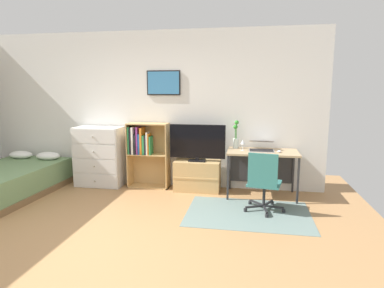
{
  "coord_description": "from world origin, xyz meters",
  "views": [
    {
      "loc": [
        1.8,
        -3.18,
        1.71
      ],
      "look_at": [
        0.97,
        1.5,
        0.91
      ],
      "focal_mm": 30.72,
      "sensor_mm": 36.0,
      "label": 1
    }
  ],
  "objects_px": {
    "computer_mouse": "(279,151)",
    "bamboo_vase": "(236,135)",
    "wine_glass": "(243,142)",
    "tv_stand": "(197,176)",
    "dresser": "(99,157)",
    "laptop": "(261,146)",
    "bookshelf": "(145,149)",
    "desk": "(262,158)",
    "office_chair": "(264,181)",
    "bed": "(6,181)",
    "television": "(197,143)"
  },
  "relations": [
    {
      "from": "computer_mouse",
      "to": "bamboo_vase",
      "type": "relative_size",
      "value": 0.22
    },
    {
      "from": "wine_glass",
      "to": "tv_stand",
      "type": "bearing_deg",
      "value": 169.19
    },
    {
      "from": "tv_stand",
      "to": "computer_mouse",
      "type": "bearing_deg",
      "value": -8.3
    },
    {
      "from": "computer_mouse",
      "to": "dresser",
      "type": "bearing_deg",
      "value": 176.71
    },
    {
      "from": "laptop",
      "to": "bookshelf",
      "type": "bearing_deg",
      "value": 177.18
    },
    {
      "from": "desk",
      "to": "bamboo_vase",
      "type": "xyz_separation_m",
      "value": [
        -0.43,
        0.11,
        0.34
      ]
    },
    {
      "from": "bamboo_vase",
      "to": "tv_stand",
      "type": "bearing_deg",
      "value": -173.44
    },
    {
      "from": "laptop",
      "to": "dresser",
      "type": "bearing_deg",
      "value": 179.37
    },
    {
      "from": "dresser",
      "to": "office_chair",
      "type": "height_order",
      "value": "dresser"
    },
    {
      "from": "tv_stand",
      "to": "wine_glass",
      "type": "xyz_separation_m",
      "value": [
        0.75,
        -0.14,
        0.62
      ]
    },
    {
      "from": "tv_stand",
      "to": "laptop",
      "type": "xyz_separation_m",
      "value": [
        1.05,
        -0.05,
        0.55
      ]
    },
    {
      "from": "desk",
      "to": "laptop",
      "type": "distance_m",
      "value": 0.2
    },
    {
      "from": "bed",
      "to": "tv_stand",
      "type": "distance_m",
      "value": 3.12
    },
    {
      "from": "television",
      "to": "office_chair",
      "type": "distance_m",
      "value": 1.4
    },
    {
      "from": "office_chair",
      "to": "bamboo_vase",
      "type": "height_order",
      "value": "bamboo_vase"
    },
    {
      "from": "dresser",
      "to": "wine_glass",
      "type": "distance_m",
      "value": 2.54
    },
    {
      "from": "laptop",
      "to": "computer_mouse",
      "type": "bearing_deg",
      "value": -27.36
    },
    {
      "from": "tv_stand",
      "to": "office_chair",
      "type": "distance_m",
      "value": 1.38
    },
    {
      "from": "bookshelf",
      "to": "desk",
      "type": "bearing_deg",
      "value": -2.57
    },
    {
      "from": "office_chair",
      "to": "television",
      "type": "bearing_deg",
      "value": 153.12
    },
    {
      "from": "tv_stand",
      "to": "office_chair",
      "type": "xyz_separation_m",
      "value": [
        1.07,
        -0.85,
        0.2
      ]
    },
    {
      "from": "bed",
      "to": "laptop",
      "type": "bearing_deg",
      "value": 11.37
    },
    {
      "from": "dresser",
      "to": "wine_glass",
      "type": "bearing_deg",
      "value": -2.93
    },
    {
      "from": "laptop",
      "to": "computer_mouse",
      "type": "relative_size",
      "value": 4.07
    },
    {
      "from": "desk",
      "to": "office_chair",
      "type": "distance_m",
      "value": 0.83
    },
    {
      "from": "office_chair",
      "to": "laptop",
      "type": "relative_size",
      "value": 2.03
    },
    {
      "from": "bookshelf",
      "to": "television",
      "type": "distance_m",
      "value": 0.95
    },
    {
      "from": "bed",
      "to": "wine_glass",
      "type": "xyz_separation_m",
      "value": [
        3.77,
        0.66,
        0.64
      ]
    },
    {
      "from": "bed",
      "to": "desk",
      "type": "bearing_deg",
      "value": 11.49
    },
    {
      "from": "dresser",
      "to": "bamboo_vase",
      "type": "distance_m",
      "value": 2.43
    },
    {
      "from": "bed",
      "to": "desk",
      "type": "xyz_separation_m",
      "value": [
        4.09,
        0.76,
        0.38
      ]
    },
    {
      "from": "office_chair",
      "to": "computer_mouse",
      "type": "distance_m",
      "value": 0.77
    },
    {
      "from": "dresser",
      "to": "office_chair",
      "type": "distance_m",
      "value": 2.95
    },
    {
      "from": "computer_mouse",
      "to": "wine_glass",
      "type": "distance_m",
      "value": 0.58
    },
    {
      "from": "bed",
      "to": "bookshelf",
      "type": "relative_size",
      "value": 1.8
    },
    {
      "from": "bed",
      "to": "dresser",
      "type": "bearing_deg",
      "value": 32.99
    },
    {
      "from": "tv_stand",
      "to": "desk",
      "type": "height_order",
      "value": "desk"
    },
    {
      "from": "dresser",
      "to": "computer_mouse",
      "type": "relative_size",
      "value": 10.12
    },
    {
      "from": "dresser",
      "to": "television",
      "type": "height_order",
      "value": "television"
    },
    {
      "from": "desk",
      "to": "dresser",
      "type": "bearing_deg",
      "value": 179.5
    },
    {
      "from": "dresser",
      "to": "bookshelf",
      "type": "bearing_deg",
      "value": 4.55
    },
    {
      "from": "dresser",
      "to": "office_chair",
      "type": "xyz_separation_m",
      "value": [
        2.83,
        -0.84,
        -0.07
      ]
    },
    {
      "from": "laptop",
      "to": "wine_glass",
      "type": "distance_m",
      "value": 0.32
    },
    {
      "from": "office_chair",
      "to": "wine_glass",
      "type": "height_order",
      "value": "wine_glass"
    },
    {
      "from": "laptop",
      "to": "computer_mouse",
      "type": "distance_m",
      "value": 0.31
    },
    {
      "from": "dresser",
      "to": "wine_glass",
      "type": "height_order",
      "value": "dresser"
    },
    {
      "from": "television",
      "to": "desk",
      "type": "bearing_deg",
      "value": -0.94
    },
    {
      "from": "dresser",
      "to": "bamboo_vase",
      "type": "bearing_deg",
      "value": 2.1
    },
    {
      "from": "computer_mouse",
      "to": "bamboo_vase",
      "type": "height_order",
      "value": "bamboo_vase"
    },
    {
      "from": "desk",
      "to": "computer_mouse",
      "type": "xyz_separation_m",
      "value": [
        0.25,
        -0.15,
        0.15
      ]
    }
  ]
}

